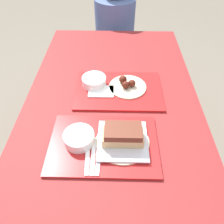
% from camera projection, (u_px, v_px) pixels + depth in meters
% --- Properties ---
extents(ground_plane, '(12.00, 12.00, 0.00)m').
position_uv_depth(ground_plane, '(112.00, 189.00, 1.54)').
color(ground_plane, '#706656').
extents(picnic_table, '(0.86, 1.72, 0.75)m').
position_uv_depth(picnic_table, '(112.00, 130.00, 1.07)').
color(picnic_table, maroon).
rests_on(picnic_table, ground_plane).
extents(picnic_bench_far, '(0.82, 0.28, 0.43)m').
position_uv_depth(picnic_bench_far, '(114.00, 59.00, 2.03)').
color(picnic_bench_far, maroon).
rests_on(picnic_bench_far, ground_plane).
extents(tray_near, '(0.44, 0.30, 0.01)m').
position_uv_depth(tray_near, '(104.00, 144.00, 0.89)').
color(tray_near, red).
rests_on(tray_near, picnic_table).
extents(tray_far, '(0.44, 0.30, 0.01)m').
position_uv_depth(tray_far, '(119.00, 90.00, 1.12)').
color(tray_far, red).
rests_on(tray_far, picnic_table).
extents(bowl_coleslaw_near, '(0.12, 0.12, 0.05)m').
position_uv_depth(bowl_coleslaw_near, '(79.00, 137.00, 0.87)').
color(bowl_coleslaw_near, white).
rests_on(bowl_coleslaw_near, tray_near).
extents(brisket_sandwich_plate, '(0.22, 0.22, 0.09)m').
position_uv_depth(brisket_sandwich_plate, '(123.00, 137.00, 0.86)').
color(brisket_sandwich_plate, beige).
rests_on(brisket_sandwich_plate, tray_near).
extents(plastic_fork_near, '(0.02, 0.17, 0.00)m').
position_uv_depth(plastic_fork_near, '(93.00, 156.00, 0.84)').
color(plastic_fork_near, white).
rests_on(plastic_fork_near, tray_near).
extents(plastic_knife_near, '(0.02, 0.17, 0.00)m').
position_uv_depth(plastic_knife_near, '(99.00, 156.00, 0.84)').
color(plastic_knife_near, white).
rests_on(plastic_knife_near, tray_near).
extents(plastic_spoon_near, '(0.03, 0.17, 0.00)m').
position_uv_depth(plastic_spoon_near, '(88.00, 155.00, 0.84)').
color(plastic_spoon_near, white).
rests_on(plastic_spoon_near, tray_near).
extents(condiment_packet, '(0.04, 0.03, 0.01)m').
position_uv_depth(condiment_packet, '(110.00, 130.00, 0.93)').
color(condiment_packet, teal).
rests_on(condiment_packet, tray_near).
extents(bowl_coleslaw_far, '(0.12, 0.12, 0.05)m').
position_uv_depth(bowl_coleslaw_far, '(94.00, 81.00, 1.13)').
color(bowl_coleslaw_far, white).
rests_on(bowl_coleslaw_far, tray_far).
extents(wings_plate_far, '(0.19, 0.19, 0.05)m').
position_uv_depth(wings_plate_far, '(127.00, 85.00, 1.12)').
color(wings_plate_far, beige).
rests_on(wings_plate_far, tray_far).
extents(napkin_far, '(0.13, 0.09, 0.01)m').
position_uv_depth(napkin_far, '(101.00, 91.00, 1.10)').
color(napkin_far, white).
rests_on(napkin_far, tray_far).
extents(person_seated_across, '(0.32, 0.32, 0.67)m').
position_uv_depth(person_seated_across, '(114.00, 22.00, 1.78)').
color(person_seated_across, '#4C6093').
rests_on(person_seated_across, picnic_bench_far).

